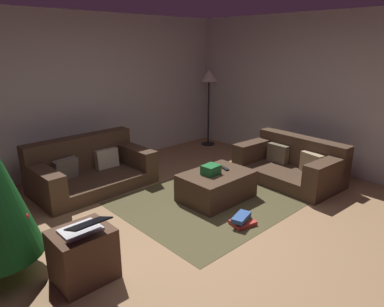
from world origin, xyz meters
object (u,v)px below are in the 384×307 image
(tv_remote, at_px, (225,168))
(side_table, at_px, (83,255))
(ottoman, at_px, (216,186))
(laptop, at_px, (83,227))
(couch_right, at_px, (292,164))
(gift_box, at_px, (211,170))
(couch_left, at_px, (89,169))
(corner_lamp, at_px, (209,81))
(book_stack, at_px, (242,220))

(tv_remote, bearing_deg, side_table, -153.40)
(ottoman, distance_m, laptop, 2.23)
(couch_right, xyz_separation_m, gift_box, (-1.49, 0.36, 0.19))
(side_table, bearing_deg, couch_left, 61.43)
(gift_box, bearing_deg, laptop, -167.91)
(couch_right, bearing_deg, ottoman, 79.91)
(couch_right, xyz_separation_m, tv_remote, (-1.21, 0.36, 0.14))
(couch_left, height_order, corner_lamp, corner_lamp)
(couch_left, distance_m, corner_lamp, 3.18)
(gift_box, bearing_deg, book_stack, -107.00)
(gift_box, height_order, side_table, gift_box)
(ottoman, height_order, corner_lamp, corner_lamp)
(couch_right, height_order, side_table, couch_right)
(couch_right, bearing_deg, gift_box, 79.79)
(gift_box, bearing_deg, tv_remote, -0.52)
(corner_lamp, bearing_deg, tv_remote, -130.56)
(couch_right, xyz_separation_m, laptop, (-3.56, -0.08, 0.30))
(ottoman, bearing_deg, side_table, -170.71)
(book_stack, bearing_deg, couch_left, 107.89)
(ottoman, distance_m, side_table, 2.19)
(tv_remote, bearing_deg, couch_right, 1.02)
(gift_box, xyz_separation_m, laptop, (-2.07, -0.44, 0.11))
(side_table, distance_m, corner_lamp, 4.81)
(laptop, bearing_deg, book_stack, -9.41)
(gift_box, xyz_separation_m, book_stack, (-0.23, -0.75, -0.39))
(tv_remote, relative_size, laptop, 0.37)
(gift_box, height_order, book_stack, gift_box)
(couch_right, relative_size, tv_remote, 10.07)
(couch_right, distance_m, laptop, 3.58)
(ottoman, distance_m, tv_remote, 0.28)
(side_table, height_order, corner_lamp, corner_lamp)
(couch_left, xyz_separation_m, book_stack, (0.76, -2.36, -0.21))
(ottoman, relative_size, side_table, 1.88)
(ottoman, relative_size, laptop, 2.28)
(couch_left, relative_size, gift_box, 7.54)
(couch_right, height_order, corner_lamp, corner_lamp)
(couch_right, xyz_separation_m, corner_lamp, (0.49, 2.33, 1.10))
(tv_remote, relative_size, side_table, 0.31)
(laptop, bearing_deg, ottoman, 10.96)
(side_table, relative_size, laptop, 1.22)
(tv_remote, relative_size, corner_lamp, 0.10)
(couch_right, relative_size, laptop, 3.77)
(side_table, bearing_deg, corner_lamp, 30.16)
(gift_box, relative_size, laptop, 0.54)
(ottoman, bearing_deg, corner_lamp, 46.66)
(tv_remote, bearing_deg, laptop, -151.87)
(ottoman, xyz_separation_m, gift_box, (-0.09, 0.02, 0.26))
(ottoman, xyz_separation_m, side_table, (-2.16, -0.35, 0.06))
(corner_lamp, bearing_deg, ottoman, -133.34)
(couch_right, height_order, tv_remote, couch_right)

